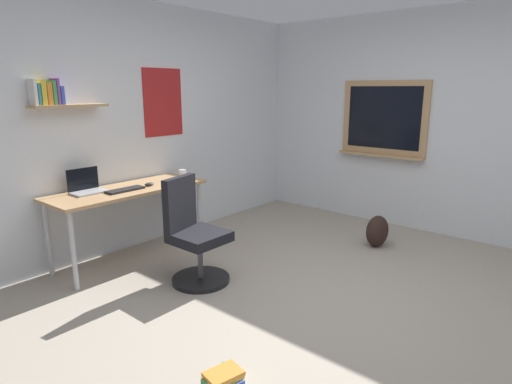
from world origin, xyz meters
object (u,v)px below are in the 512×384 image
at_px(keyboard, 125,190).
at_px(computer_mouse, 149,184).
at_px(coffee_mug, 183,174).
at_px(laptop, 87,187).
at_px(backpack, 377,231).
at_px(book_stack_on_floor, 223,378).
at_px(desk, 128,196).
at_px(office_chair, 194,238).

bearing_deg(keyboard, computer_mouse, 0.00).
height_order(keyboard, coffee_mug, coffee_mug).
relative_size(laptop, backpack, 0.89).
bearing_deg(book_stack_on_floor, keyboard, 70.46).
height_order(keyboard, computer_mouse, computer_mouse).
bearing_deg(backpack, book_stack_on_floor, -173.36).
bearing_deg(coffee_mug, book_stack_on_floor, -125.64).
height_order(keyboard, book_stack_on_floor, keyboard).
distance_m(keyboard, computer_mouse, 0.28).
relative_size(desk, office_chair, 1.64).
bearing_deg(book_stack_on_floor, office_chair, 54.42).
bearing_deg(office_chair, coffee_mug, 54.27).
xyz_separation_m(office_chair, coffee_mug, (0.61, 0.84, 0.38)).
relative_size(office_chair, computer_mouse, 9.13).
bearing_deg(backpack, keyboard, 140.59).
relative_size(desk, laptop, 5.04).
bearing_deg(laptop, office_chair, -67.06).
xyz_separation_m(desk, book_stack_on_floor, (-0.79, -2.07, -0.62)).
bearing_deg(keyboard, office_chair, -79.07).
distance_m(keyboard, book_stack_on_floor, 2.23).
relative_size(keyboard, computer_mouse, 3.56).
height_order(laptop, coffee_mug, laptop).
xyz_separation_m(keyboard, book_stack_on_floor, (-0.71, -2.00, -0.70)).
distance_m(desk, book_stack_on_floor, 2.30).
xyz_separation_m(keyboard, computer_mouse, (0.28, 0.00, 0.01)).
relative_size(coffee_mug, backpack, 0.27).
distance_m(office_chair, keyboard, 0.88).
xyz_separation_m(laptop, backpack, (2.31, -1.89, -0.63)).
bearing_deg(book_stack_on_floor, laptop, 78.87).
bearing_deg(desk, laptop, 157.98).
bearing_deg(laptop, coffee_mug, -9.10).
bearing_deg(keyboard, coffee_mug, 3.77).
relative_size(keyboard, book_stack_on_floor, 1.45).
height_order(office_chair, computer_mouse, office_chair).
bearing_deg(book_stack_on_floor, backpack, 6.64).
bearing_deg(book_stack_on_floor, desk, 69.19).
distance_m(desk, office_chair, 0.91).
xyz_separation_m(desk, computer_mouse, (0.20, -0.07, 0.09)).
xyz_separation_m(desk, laptop, (-0.35, 0.14, 0.13)).
relative_size(office_chair, backpack, 2.74).
height_order(laptop, computer_mouse, laptop).
xyz_separation_m(desk, keyboard, (-0.08, -0.07, 0.08)).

